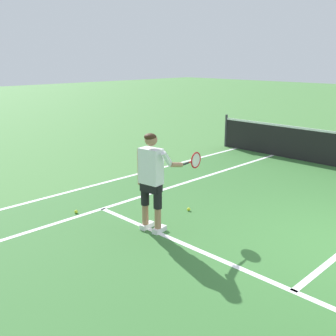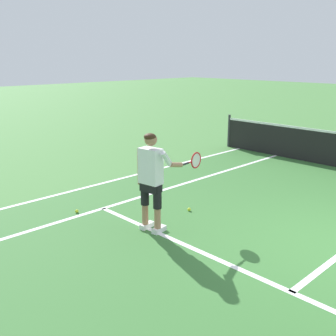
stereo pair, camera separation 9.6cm
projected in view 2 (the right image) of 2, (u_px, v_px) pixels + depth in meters
name	position (u px, v px, depth m)	size (l,w,h in m)	color
court_inner_surface	(331.00, 262.00, 5.88)	(10.98, 10.95, 0.00)	#387033
line_service	(291.00, 292.00, 5.12)	(8.23, 0.10, 0.01)	white
line_singles_left	(146.00, 195.00, 8.72)	(0.10, 10.55, 0.01)	white
line_doubles_left	(108.00, 182.00, 9.68)	(0.10, 10.55, 0.01)	white
tennis_player	(152.00, 176.00, 6.70)	(0.61, 1.17, 1.71)	white
tennis_ball_near_feet	(77.00, 211.00, 7.74)	(0.07, 0.07, 0.07)	#CCE02D
tennis_ball_by_baseline	(189.00, 209.00, 7.83)	(0.07, 0.07, 0.07)	#CCE02D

